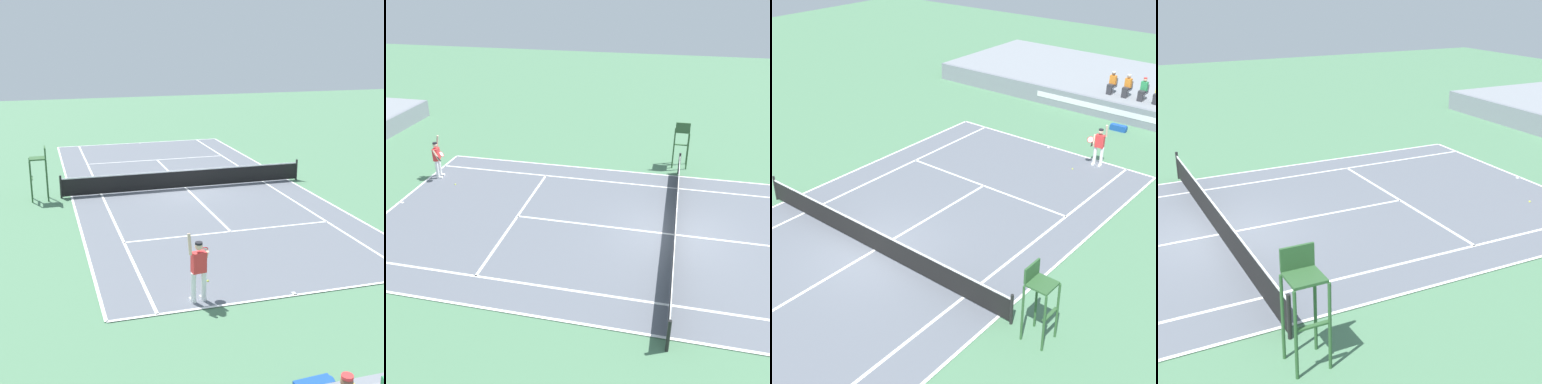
{
  "view_description": "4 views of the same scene",
  "coord_description": "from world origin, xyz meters",
  "views": [
    {
      "loc": [
        6.92,
        24.88,
        7.33
      ],
      "look_at": [
        0.85,
        4.01,
        1.0
      ],
      "focal_mm": 51.31,
      "sensor_mm": 36.0,
      "label": 1
    },
    {
      "loc": [
        -15.0,
        0.39,
        9.27
      ],
      "look_at": [
        0.85,
        4.01,
        1.0
      ],
      "focal_mm": 41.52,
      "sensor_mm": 36.0,
      "label": 2
    },
    {
      "loc": [
        12.73,
        -10.46,
        11.16
      ],
      "look_at": [
        0.85,
        4.01,
        1.0
      ],
      "focal_mm": 51.23,
      "sensor_mm": 36.0,
      "label": 3
    },
    {
      "loc": [
        15.72,
        -3.52,
        7.12
      ],
      "look_at": [
        0.85,
        4.01,
        1.0
      ],
      "focal_mm": 53.23,
      "sensor_mm": 36.0,
      "label": 4
    }
  ],
  "objects": [
    {
      "name": "ground_plane",
      "position": [
        0.0,
        0.0,
        0.0
      ],
      "size": [
        80.0,
        80.0,
        0.0
      ],
      "primitive_type": "plane",
      "color": "#4C7A56"
    },
    {
      "name": "net",
      "position": [
        0.0,
        0.0,
        0.52
      ],
      "size": [
        11.98,
        0.1,
        1.07
      ],
      "color": "black",
      "rests_on": "ground"
    },
    {
      "name": "tennis_ball",
      "position": [
        2.18,
        10.31,
        0.03
      ],
      "size": [
        0.07,
        0.07,
        0.07
      ],
      "primitive_type": "sphere",
      "color": "#D1E533",
      "rests_on": "ground"
    },
    {
      "name": "umpire_chair",
      "position": [
        6.81,
        0.0,
        1.56
      ],
      "size": [
        0.77,
        0.77,
        2.44
      ],
      "color": "#2D562D",
      "rests_on": "ground"
    },
    {
      "name": "court",
      "position": [
        0.0,
        0.0,
        0.01
      ],
      "size": [
        11.08,
        23.88,
        0.03
      ],
      "color": "slate",
      "rests_on": "ground"
    }
  ]
}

